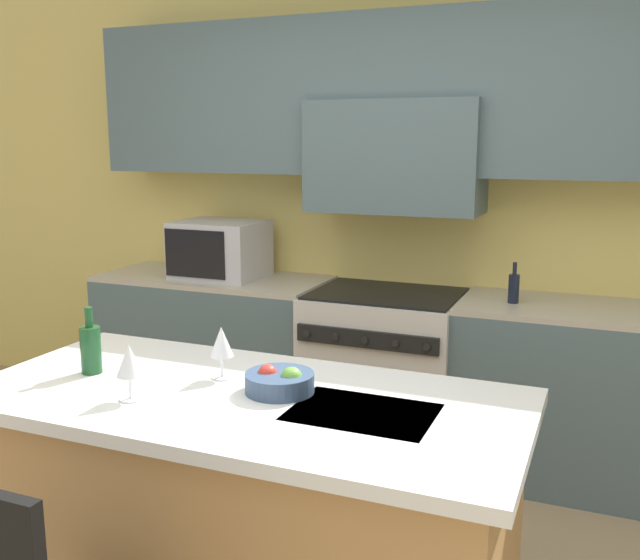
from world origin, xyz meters
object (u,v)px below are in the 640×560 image
(microwave, at_px, (220,249))
(wine_glass_near, at_px, (129,362))
(wine_bottle, at_px, (91,348))
(oil_bottle_on_counter, at_px, (514,288))
(range_stove, at_px, (385,373))
(wine_glass_far, at_px, (222,343))
(fruit_bowl, at_px, (280,381))

(microwave, height_order, wine_glass_near, microwave)
(wine_bottle, relative_size, oil_bottle_on_counter, 1.15)
(microwave, relative_size, oil_bottle_on_counter, 2.41)
(microwave, distance_m, wine_bottle, 1.81)
(range_stove, xyz_separation_m, microwave, (-1.05, 0.02, 0.64))
(wine_glass_far, xyz_separation_m, fruit_bowl, (0.25, -0.05, -0.09))
(range_stove, xyz_separation_m, oil_bottle_on_counter, (0.68, -0.02, 0.55))
(wine_glass_near, bearing_deg, oil_bottle_on_counter, 63.23)
(wine_glass_far, bearing_deg, wine_bottle, -164.46)
(microwave, bearing_deg, range_stove, -1.02)
(range_stove, distance_m, microwave, 1.23)
(range_stove, xyz_separation_m, wine_glass_near, (-0.27, -1.89, 0.59))
(fruit_bowl, bearing_deg, wine_glass_near, -148.64)
(microwave, distance_m, fruit_bowl, 2.05)
(wine_bottle, height_order, fruit_bowl, wine_bottle)
(wine_bottle, relative_size, wine_glass_far, 1.30)
(range_stove, height_order, microwave, microwave)
(wine_glass_far, bearing_deg, fruit_bowl, -11.00)
(oil_bottle_on_counter, bearing_deg, wine_glass_near, -116.77)
(microwave, bearing_deg, oil_bottle_on_counter, -1.25)
(microwave, height_order, wine_glass_far, microwave)
(wine_glass_near, bearing_deg, wine_bottle, 150.44)
(fruit_bowl, bearing_deg, wine_glass_far, 169.00)
(wine_glass_near, xyz_separation_m, oil_bottle_on_counter, (0.94, 1.87, -0.04))
(wine_glass_near, bearing_deg, wine_glass_far, 61.28)
(range_stove, height_order, oil_bottle_on_counter, oil_bottle_on_counter)
(wine_bottle, height_order, wine_glass_far, wine_bottle)
(microwave, relative_size, fruit_bowl, 2.19)
(wine_bottle, bearing_deg, fruit_bowl, 6.48)
(microwave, bearing_deg, wine_glass_near, -67.60)
(microwave, height_order, oil_bottle_on_counter, microwave)
(wine_glass_far, bearing_deg, wine_glass_near, -118.72)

